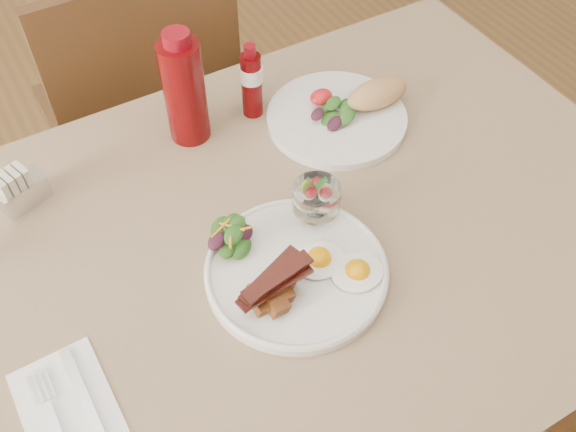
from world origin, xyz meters
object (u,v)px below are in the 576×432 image
Objects in this scene: chair_far at (144,111)px; fruit_cup at (316,198)px; main_plate at (296,272)px; hot_sauce_bottle at (251,82)px; table at (276,274)px; ketchup_bottle at (184,90)px; sugar_caddy at (20,190)px; second_plate at (346,111)px.

chair_far reaches higher than fruit_cup.
hot_sauce_bottle reaches higher than main_plate.
table is at bearing -111.57° from hot_sauce_bottle.
chair_far is 4.27× the size of ketchup_bottle.
hot_sauce_bottle reaches higher than fruit_cup.
fruit_cup is at bearing -83.29° from chair_far.
ketchup_bottle is (-0.09, 0.29, 0.04)m from fruit_cup.
fruit_cup is (0.08, 0.00, 0.15)m from table.
chair_far is at bearing 31.22° from sugar_caddy.
ketchup_bottle reaches higher than sugar_caddy.
fruit_cup reaches higher than second_plate.
second_plate is at bearing -27.53° from sugar_caddy.
sugar_caddy is (-0.40, 0.28, -0.03)m from fruit_cup.
chair_far is at bearing 107.39° from hot_sauce_bottle.
main_plate is at bearing -90.18° from chair_far.
hot_sauce_bottle is (0.13, -0.00, -0.03)m from ketchup_bottle.
hot_sauce_bottle is at bearing -72.61° from chair_far.
chair_far is 12.00× the size of fruit_cup.
hot_sauce_bottle is at bearing 71.99° from main_plate.
fruit_cup is at bearing -73.17° from ketchup_bottle.
hot_sauce_bottle reaches higher than table.
hot_sauce_bottle is at bearing 68.43° from table.
main_plate is 0.37m from second_plate.
ketchup_bottle is at bearing 106.83° from fruit_cup.
ketchup_bottle is at bearing 158.46° from second_plate.
ketchup_bottle is at bearing -15.81° from sugar_caddy.
fruit_cup is 0.31m from ketchup_bottle.
table is at bearing -176.98° from fruit_cup.
ketchup_bottle is at bearing 92.16° from table.
hot_sauce_bottle is (0.12, -0.37, 0.30)m from chair_far.
chair_far reaches higher than second_plate.
fruit_cup is 0.26m from second_plate.
ketchup_bottle is 0.32m from sugar_caddy.
table is 0.35m from ketchup_bottle.
fruit_cup is 0.29m from hot_sauce_bottle.
chair_far is at bearing 89.82° from main_plate.
ketchup_bottle is 2.41× the size of sugar_caddy.
fruit_cup is 0.36× the size of ketchup_bottle.
fruit_cup is at bearing -53.42° from sugar_caddy.
main_plate is at bearing -135.04° from second_plate.
fruit_cup is at bearing 3.02° from table.
fruit_cup is at bearing 43.08° from main_plate.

